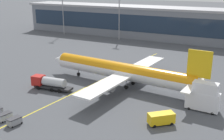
{
  "coord_description": "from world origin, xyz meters",
  "views": [
    {
      "loc": [
        33.56,
        -57.75,
        26.1
      ],
      "look_at": [
        1.82,
        2.82,
        4.5
      ],
      "focal_mm": 44.98,
      "sensor_mm": 36.0,
      "label": 1
    }
  ],
  "objects_px": {
    "baggage_cart_2": "(5,116)",
    "baggage_cart_3": "(14,121)",
    "main_airliner": "(123,71)",
    "catering_lift": "(203,97)",
    "fuel_tanker": "(49,83)",
    "crew_van": "(161,118)"
  },
  "relations": [
    {
      "from": "baggage_cart_2",
      "to": "baggage_cart_3",
      "type": "distance_m",
      "value": 3.2
    },
    {
      "from": "main_airliner",
      "to": "catering_lift",
      "type": "distance_m",
      "value": 22.18
    },
    {
      "from": "main_airliner",
      "to": "baggage_cart_2",
      "type": "xyz_separation_m",
      "value": [
        -12.2,
        -28.24,
        -3.19
      ]
    },
    {
      "from": "baggage_cart_2",
      "to": "catering_lift",
      "type": "bearing_deg",
      "value": 33.9
    },
    {
      "from": "catering_lift",
      "to": "baggage_cart_3",
      "type": "distance_m",
      "value": 38.33
    },
    {
      "from": "main_airliner",
      "to": "baggage_cart_3",
      "type": "relative_size",
      "value": 16.74
    },
    {
      "from": "fuel_tanker",
      "to": "baggage_cart_3",
      "type": "distance_m",
      "value": 18.79
    },
    {
      "from": "main_airliner",
      "to": "fuel_tanker",
      "type": "height_order",
      "value": "main_airliner"
    },
    {
      "from": "crew_van",
      "to": "fuel_tanker",
      "type": "bearing_deg",
      "value": 171.52
    },
    {
      "from": "crew_van",
      "to": "main_airliner",
      "type": "bearing_deg",
      "value": 134.8
    },
    {
      "from": "catering_lift",
      "to": "baggage_cart_2",
      "type": "bearing_deg",
      "value": -146.1
    },
    {
      "from": "fuel_tanker",
      "to": "baggage_cart_3",
      "type": "bearing_deg",
      "value": -70.73
    },
    {
      "from": "baggage_cart_2",
      "to": "baggage_cart_3",
      "type": "bearing_deg",
      "value": -9.52
    },
    {
      "from": "crew_van",
      "to": "baggage_cart_2",
      "type": "distance_m",
      "value": 30.46
    },
    {
      "from": "main_airliner",
      "to": "fuel_tanker",
      "type": "bearing_deg",
      "value": -144.04
    },
    {
      "from": "fuel_tanker",
      "to": "catering_lift",
      "type": "height_order",
      "value": "catering_lift"
    },
    {
      "from": "main_airliner",
      "to": "baggage_cart_3",
      "type": "height_order",
      "value": "main_airliner"
    },
    {
      "from": "main_airliner",
      "to": "baggage_cart_3",
      "type": "xyz_separation_m",
      "value": [
        -9.04,
        -28.77,
        -3.19
      ]
    },
    {
      "from": "fuel_tanker",
      "to": "crew_van",
      "type": "bearing_deg",
      "value": -8.48
    },
    {
      "from": "crew_van",
      "to": "baggage_cart_3",
      "type": "xyz_separation_m",
      "value": [
        -24.58,
        -13.13,
        -0.53
      ]
    },
    {
      "from": "baggage_cart_3",
      "to": "crew_van",
      "type": "bearing_deg",
      "value": 28.11
    },
    {
      "from": "main_airliner",
      "to": "baggage_cart_2",
      "type": "distance_m",
      "value": 30.92
    }
  ]
}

